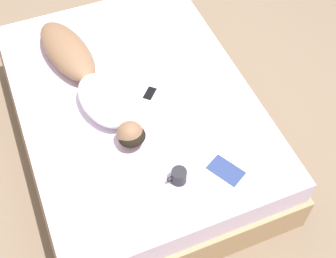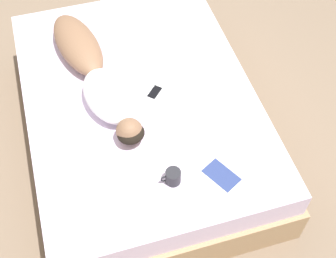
% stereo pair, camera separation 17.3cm
% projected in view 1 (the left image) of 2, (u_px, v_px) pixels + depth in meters
% --- Properties ---
extents(ground_plane, '(12.00, 12.00, 0.00)m').
position_uv_depth(ground_plane, '(138.00, 140.00, 3.58)').
color(ground_plane, '#7A6651').
extents(bed, '(1.59, 2.17, 0.52)m').
position_uv_depth(bed, '(137.00, 120.00, 3.38)').
color(bed, tan).
rests_on(bed, ground_plane).
extents(person, '(0.51, 1.33, 0.18)m').
position_uv_depth(person, '(88.00, 78.00, 3.14)').
color(person, brown).
rests_on(person, bed).
extents(open_magazine, '(0.50, 0.46, 0.01)m').
position_uv_depth(open_magazine, '(235.00, 160.00, 2.85)').
color(open_magazine, white).
rests_on(open_magazine, bed).
extents(coffee_mug, '(0.12, 0.09, 0.10)m').
position_uv_depth(coffee_mug, '(179.00, 176.00, 2.73)').
color(coffee_mug, '#232328').
rests_on(coffee_mug, bed).
extents(cell_phone, '(0.15, 0.15, 0.01)m').
position_uv_depth(cell_phone, '(150.00, 94.00, 3.17)').
color(cell_phone, silver).
rests_on(cell_phone, bed).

